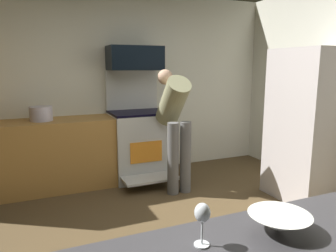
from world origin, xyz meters
TOP-DOWN VIEW (x-y plane):
  - wall_back at (0.00, 2.34)m, footprint 5.20×0.12m
  - lower_cabinet_run at (-0.90, 1.98)m, footprint 2.40×0.60m
  - oven_range at (0.32, 1.97)m, footprint 0.76×0.97m
  - microwave at (0.32, 2.06)m, footprint 0.74×0.38m
  - refrigerator at (2.03, 0.49)m, footprint 0.86×0.80m
  - person_cook at (0.61, 1.36)m, footprint 0.31×0.67m
  - mixing_bowl_large at (-0.12, -1.31)m, footprint 0.26×0.26m
  - wine_glass_mid at (-0.47, -1.28)m, footprint 0.06×0.06m
  - stock_pot at (-0.93, 1.98)m, footprint 0.27×0.27m

SIDE VIEW (x-z plane):
  - lower_cabinet_run at x=-0.90m, z-range 0.00..0.90m
  - oven_range at x=0.32m, z-range -0.25..1.27m
  - refrigerator at x=2.03m, z-range 0.00..1.77m
  - person_cook at x=0.61m, z-range 0.15..1.68m
  - mixing_bowl_large at x=-0.12m, z-range 0.90..0.98m
  - stock_pot at x=-0.93m, z-range 0.90..1.08m
  - wine_glass_mid at x=-0.47m, z-range 0.94..1.11m
  - wall_back at x=0.00m, z-range 0.00..2.60m
  - microwave at x=0.32m, z-range 1.51..1.84m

